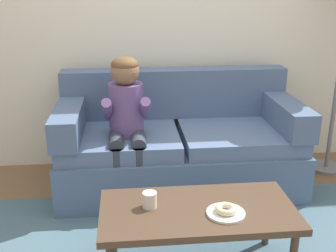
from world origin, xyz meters
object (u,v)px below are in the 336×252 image
(couch, at_px, (178,146))
(donut, at_px, (226,209))
(person_child, at_px, (126,116))
(coffee_table, at_px, (198,215))
(mug, at_px, (150,200))

(couch, xyz_separation_m, donut, (0.10, -1.22, 0.12))
(person_child, bearing_deg, donut, -63.13)
(couch, xyz_separation_m, person_child, (-0.42, -0.20, 0.33))
(coffee_table, distance_m, person_child, 1.06)
(coffee_table, bearing_deg, person_child, 111.94)
(person_child, bearing_deg, mug, -82.84)
(couch, height_order, donut, couch)
(donut, bearing_deg, couch, 94.76)
(couch, height_order, coffee_table, couch)
(donut, height_order, mug, mug)
(person_child, height_order, mug, person_child)
(couch, bearing_deg, coffee_table, -91.80)
(couch, relative_size, person_child, 1.73)
(mug, bearing_deg, couch, 74.73)
(coffee_table, height_order, mug, mug)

